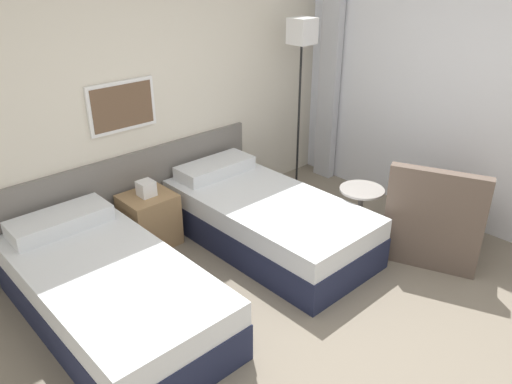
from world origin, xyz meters
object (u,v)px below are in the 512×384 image
Objects in this scene: bed_near_window at (266,220)px; side_table at (360,205)px; nightstand at (149,219)px; floor_lamp at (301,48)px; bed_near_door at (109,292)px; armchair at (434,223)px.

side_table is at bearing -38.86° from bed_near_window.
bed_near_window is at bearing -42.40° from nightstand.
bed_near_window is 1.05× the size of floor_lamp.
bed_near_door and bed_near_window have the same top height.
floor_lamp reaches higher than nightstand.
armchair is (1.82, -1.86, 0.02)m from nightstand.
bed_near_window is at bearing -150.34° from floor_lamp.
bed_near_window is at bearing 0.00° from bed_near_door.
floor_lamp is 3.55× the size of side_table.
floor_lamp is at bearing 29.66° from bed_near_window.
armchair is (0.33, -0.58, -0.09)m from side_table.
bed_near_window is 1.08m from nightstand.
side_table is (0.69, -0.55, 0.12)m from bed_near_window.
bed_near_window is at bearing 19.59° from armchair.
nightstand is (-0.80, 0.73, 0.01)m from bed_near_window.
bed_near_door is at bearing -137.60° from nightstand.
nightstand is 1.20× the size of side_table.
nightstand is at bearing 21.91° from armchair.
side_table is 0.67m from armchair.
nightstand is at bearing 137.60° from bed_near_window.
side_table is (2.29, -0.55, 0.12)m from bed_near_door.
floor_lamp is 2.19m from armchair.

